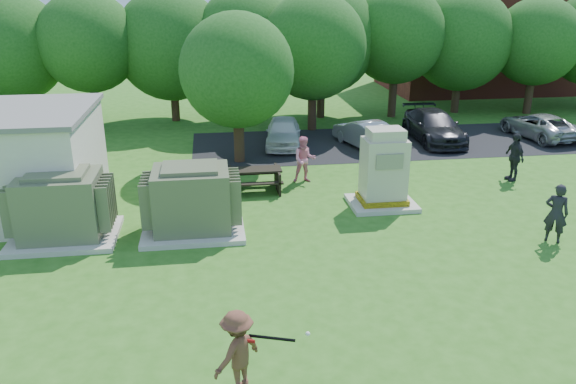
{
  "coord_description": "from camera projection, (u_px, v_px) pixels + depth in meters",
  "views": [
    {
      "loc": [
        -2.14,
        -11.2,
        6.96
      ],
      "look_at": [
        0.0,
        4.0,
        1.3
      ],
      "focal_mm": 35.0,
      "sensor_mm": 36.0,
      "label": 1
    }
  ],
  "objects": [
    {
      "name": "transformer_right",
      "position": [
        192.0,
        201.0,
        16.57
      ],
      "size": [
        3.0,
        2.4,
        2.07
      ],
      "color": "beige",
      "rests_on": "ground"
    },
    {
      "name": "car_dark",
      "position": [
        434.0,
        126.0,
        26.51
      ],
      "size": [
        2.11,
        4.9,
        1.41
      ],
      "primitive_type": "imported",
      "rotation": [
        0.0,
        0.0,
        -0.03
      ],
      "color": "black",
      "rests_on": "ground"
    },
    {
      "name": "person_walking_right",
      "position": [
        514.0,
        157.0,
        21.06
      ],
      "size": [
        0.51,
        1.09,
        1.82
      ],
      "primitive_type": "imported",
      "rotation": [
        0.0,
        0.0,
        4.77
      ],
      "color": "#25252A",
      "rests_on": "ground"
    },
    {
      "name": "transformer_left",
      "position": [
        61.0,
        208.0,
        16.08
      ],
      "size": [
        3.0,
        2.4,
        2.07
      ],
      "color": "beige",
      "rests_on": "ground"
    },
    {
      "name": "batting_equipment",
      "position": [
        273.0,
        338.0,
        10.01
      ],
      "size": [
        1.25,
        0.35,
        0.15
      ],
      "color": "black",
      "rests_on": "ground"
    },
    {
      "name": "person_at_picnic",
      "position": [
        304.0,
        160.0,
        20.86
      ],
      "size": [
        0.89,
        0.71,
        1.75
      ],
      "primitive_type": "imported",
      "rotation": [
        0.0,
        0.0,
        -0.05
      ],
      "color": "pink",
      "rests_on": "ground"
    },
    {
      "name": "person_by_generator",
      "position": [
        556.0,
        213.0,
        15.95
      ],
      "size": [
        0.76,
        0.72,
        1.75
      ],
      "primitive_type": "imported",
      "rotation": [
        0.0,
        0.0,
        2.51
      ],
      "color": "black",
      "rests_on": "ground"
    },
    {
      "name": "parking_strip",
      "position": [
        406.0,
        142.0,
        26.55
      ],
      "size": [
        20.0,
        6.0,
        0.01
      ],
      "primitive_type": "cube",
      "color": "#232326",
      "rests_on": "ground"
    },
    {
      "name": "brick_building",
      "position": [
        497.0,
        31.0,
        39.15
      ],
      "size": [
        15.0,
        8.0,
        8.0
      ],
      "primitive_type": "cube",
      "color": "maroon",
      "rests_on": "ground"
    },
    {
      "name": "car_silver_b",
      "position": [
        539.0,
        126.0,
        27.12
      ],
      "size": [
        2.52,
        4.49,
        1.18
      ],
      "primitive_type": "imported",
      "rotation": [
        0.0,
        0.0,
        3.28
      ],
      "color": "#A4A4A8",
      "rests_on": "ground"
    },
    {
      "name": "ground",
      "position": [
        312.0,
        303.0,
        13.09
      ],
      "size": [
        120.0,
        120.0,
        0.0
      ],
      "primitive_type": "plane",
      "color": "#2D6619",
      "rests_on": "ground"
    },
    {
      "name": "generator_cabinet",
      "position": [
        383.0,
        173.0,
        18.5
      ],
      "size": [
        2.17,
        1.78,
        2.65
      ],
      "color": "beige",
      "rests_on": "ground"
    },
    {
      "name": "batter",
      "position": [
        238.0,
        352.0,
        10.02
      ],
      "size": [
        1.19,
        1.15,
        1.63
      ],
      "primitive_type": "imported",
      "rotation": [
        0.0,
        0.0,
        3.86
      ],
      "color": "brown",
      "rests_on": "ground"
    },
    {
      "name": "picnic_table",
      "position": [
        254.0,
        177.0,
        20.05
      ],
      "size": [
        1.94,
        1.45,
        0.83
      ],
      "color": "black",
      "rests_on": "ground"
    },
    {
      "name": "car_silver_a",
      "position": [
        365.0,
        134.0,
        25.55
      ],
      "size": [
        2.36,
        4.0,
        1.24
      ],
      "primitive_type": "imported",
      "rotation": [
        0.0,
        0.0,
        3.44
      ],
      "color": "#AAAAAE",
      "rests_on": "ground"
    },
    {
      "name": "tree_row",
      "position": [
        282.0,
        43.0,
        29.07
      ],
      "size": [
        41.3,
        13.3,
        7.3
      ],
      "color": "#47301E",
      "rests_on": "ground"
    },
    {
      "name": "car_white",
      "position": [
        283.0,
        132.0,
        25.66
      ],
      "size": [
        2.1,
        4.04,
        1.31
      ],
      "primitive_type": "imported",
      "rotation": [
        0.0,
        0.0,
        -0.15
      ],
      "color": "white",
      "rests_on": "ground"
    }
  ]
}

